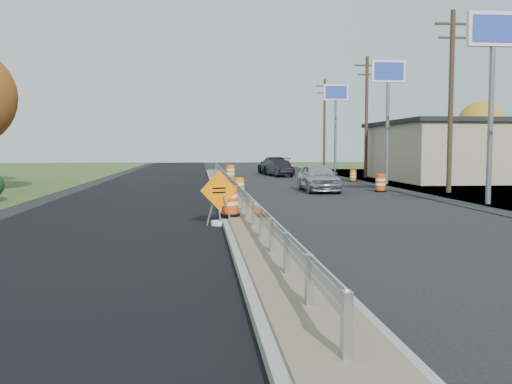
{
  "coord_description": "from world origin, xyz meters",
  "views": [
    {
      "loc": [
        -1.49,
        -19.6,
        2.4
      ],
      "look_at": [
        0.14,
        -3.22,
        1.1
      ],
      "focal_mm": 40.0,
      "sensor_mm": 36.0,
      "label": 1
    }
  ],
  "objects": [
    {
      "name": "car_silver",
      "position": [
        4.92,
        10.63,
        0.76
      ],
      "size": [
        1.82,
        4.49,
        1.53
      ],
      "primitive_type": "imported",
      "rotation": [
        0.0,
        0.0,
        0.0
      ],
      "color": "#B1B0B5",
      "rests_on": "ground"
    },
    {
      "name": "utility_pole_north",
      "position": [
        11.5,
        39.0,
        4.93
      ],
      "size": [
        1.9,
        0.26,
        9.4
      ],
      "color": "#473523",
      "rests_on": "ground"
    },
    {
      "name": "barrel_shoulder_mid",
      "position": [
        9.2,
        19.2,
        0.4
      ],
      "size": [
        0.57,
        0.57,
        0.83
      ],
      "color": "black",
      "rests_on": "ground"
    },
    {
      "name": "ground",
      "position": [
        0.0,
        0.0,
        0.0
      ],
      "size": [
        140.0,
        140.0,
        0.0
      ],
      "primitive_type": "plane",
      "color": "black",
      "rests_on": "ground"
    },
    {
      "name": "utility_pole_nmid",
      "position": [
        11.5,
        24.0,
        4.93
      ],
      "size": [
        1.9,
        0.26,
        9.4
      ],
      "color": "#473523",
      "rests_on": "ground"
    },
    {
      "name": "barrel_median_far",
      "position": [
        0.55,
        17.92,
        0.71
      ],
      "size": [
        0.68,
        0.68,
        0.99
      ],
      "color": "black",
      "rests_on": "median"
    },
    {
      "name": "car_dark_far",
      "position": [
        5.06,
        30.55,
        0.78
      ],
      "size": [
        2.5,
        5.48,
        1.55
      ],
      "primitive_type": "imported",
      "rotation": [
        0.0,
        0.0,
        3.2
      ],
      "color": "black",
      "rests_on": "ground"
    },
    {
      "name": "milled_overlay",
      "position": [
        -4.4,
        10.0,
        0.01
      ],
      "size": [
        7.2,
        120.0,
        0.01
      ],
      "primitive_type": "cube",
      "color": "black",
      "rests_on": "ground"
    },
    {
      "name": "guardrail",
      "position": [
        0.0,
        9.0,
        0.73
      ],
      "size": [
        0.1,
        46.15,
        0.72
      ],
      "color": "silver",
      "rests_on": "median"
    },
    {
      "name": "pylon_sign_south",
      "position": [
        10.5,
        3.0,
        6.48
      ],
      "size": [
        2.2,
        0.3,
        7.9
      ],
      "color": "slate",
      "rests_on": "ground"
    },
    {
      "name": "barrel_median_mid",
      "position": [
        0.21,
        5.05,
        0.63
      ],
      "size": [
        0.57,
        0.57,
        0.84
      ],
      "color": "black",
      "rests_on": "median"
    },
    {
      "name": "utility_pole_smid",
      "position": [
        11.5,
        9.0,
        4.93
      ],
      "size": [
        1.9,
        0.26,
        9.4
      ],
      "color": "#473523",
      "rests_on": "ground"
    },
    {
      "name": "barrel_median_near",
      "position": [
        -0.55,
        -1.8,
        0.69
      ],
      "size": [
        0.65,
        0.65,
        0.95
      ],
      "color": "black",
      "rests_on": "median"
    },
    {
      "name": "caution_sign",
      "position": [
        -0.9,
        -2.27,
        0.43
      ],
      "size": [
        1.15,
        0.51,
        1.7
      ],
      "rotation": [
        0.0,
        0.0,
        0.4
      ],
      "color": "white",
      "rests_on": "ground"
    },
    {
      "name": "barrel_shoulder_far",
      "position": [
        7.0,
        32.74,
        0.48
      ],
      "size": [
        0.68,
        0.68,
        1.0
      ],
      "color": "black",
      "rests_on": "ground"
    },
    {
      "name": "pylon_sign_mid",
      "position": [
        10.5,
        16.0,
        6.48
      ],
      "size": [
        2.2,
        0.3,
        7.9
      ],
      "color": "slate",
      "rests_on": "ground"
    },
    {
      "name": "barrel_shoulder_near",
      "position": [
        8.2,
        10.15,
        0.46
      ],
      "size": [
        0.65,
        0.65,
        0.96
      ],
      "color": "black",
      "rests_on": "ground"
    },
    {
      "name": "retail_building_near",
      "position": [
        20.99,
        20.0,
        2.16
      ],
      "size": [
        18.5,
        12.5,
        4.27
      ],
      "color": "tan",
      "rests_on": "ground"
    },
    {
      "name": "pylon_sign_north",
      "position": [
        10.5,
        30.0,
        6.48
      ],
      "size": [
        2.2,
        0.3,
        7.9
      ],
      "color": "slate",
      "rests_on": "ground"
    },
    {
      "name": "median",
      "position": [
        0.0,
        8.0,
        0.11
      ],
      "size": [
        1.6,
        55.0,
        0.23
      ],
      "color": "gray",
      "rests_on": "ground"
    },
    {
      "name": "tree_far_yellow",
      "position": [
        26.0,
        34.0,
        4.54
      ],
      "size": [
        4.62,
        4.62,
        6.86
      ],
      "color": "#473523",
      "rests_on": "ground"
    },
    {
      "name": "car_dark_mid",
      "position": [
        5.1,
        26.6,
        0.66
      ],
      "size": [
        1.89,
        4.17,
        1.33
      ],
      "primitive_type": "imported",
      "rotation": [
        0.0,
        0.0,
        0.12
      ],
      "color": "black",
      "rests_on": "ground"
    }
  ]
}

